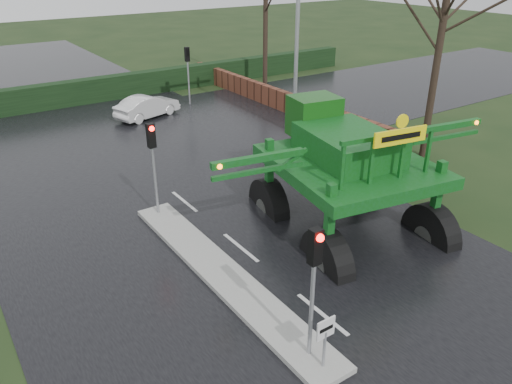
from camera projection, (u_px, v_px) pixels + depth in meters
ground at (322, 315)px, 13.25m from camera, size 140.00×140.00×0.00m
road_main at (162, 184)px, 20.68m from camera, size 14.00×80.00×0.02m
road_cross at (112, 143)px, 25.13m from camera, size 80.00×12.00×0.02m
median_island at (222, 274)px, 14.78m from camera, size 1.20×10.00×0.16m
hedge_row at (65, 94)px, 30.75m from camera, size 44.00×0.90×1.50m
brick_wall at (279, 100)px, 30.21m from camera, size 0.40×20.00×1.20m
keep_left_sign at (325, 335)px, 11.01m from camera, size 0.50×0.07×1.35m
traffic_signal_near at (314, 267)px, 10.71m from camera, size 0.26×0.33×3.52m
traffic_signal_mid at (152, 150)px, 17.03m from camera, size 0.26×0.33×3.52m
traffic_signal_far at (187, 63)px, 30.29m from camera, size 0.26×0.33×3.52m
street_light_right at (293, 14)px, 23.72m from camera, size 3.85×0.30×10.00m
tree_right_near at (440, 42)px, 21.28m from camera, size 5.60×5.60×9.64m
crop_sprayer at (327, 181)px, 14.43m from camera, size 10.13×7.10×5.73m
white_sedan at (148, 118)px, 28.94m from camera, size 4.13×2.45×1.28m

